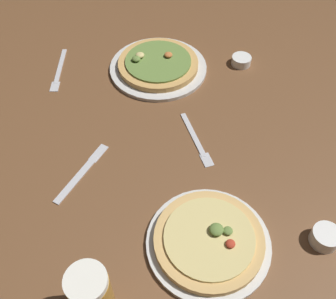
{
  "coord_description": "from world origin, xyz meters",
  "views": [
    {
      "loc": [
        0.12,
        -0.63,
        0.8
      ],
      "look_at": [
        0.0,
        0.0,
        0.02
      ],
      "focal_mm": 41.93,
      "sensor_mm": 36.0,
      "label": 1
    }
  ],
  "objects": [
    {
      "name": "ground_plane",
      "position": [
        0.0,
        0.0,
        -0.01
      ],
      "size": [
        2.4,
        2.4,
        0.03
      ],
      "primitive_type": "cube",
      "color": "brown"
    },
    {
      "name": "fork_spare",
      "position": [
        -0.4,
        0.27,
        0.0
      ],
      "size": [
        0.06,
        0.21,
        0.01
      ],
      "color": "silver",
      "rests_on": "ground_plane"
    },
    {
      "name": "ramekin_sauce",
      "position": [
        0.39,
        -0.18,
        0.02
      ],
      "size": [
        0.06,
        0.06,
        0.04
      ],
      "primitive_type": "cylinder",
      "color": "white",
      "rests_on": "ground_plane"
    },
    {
      "name": "pizza_plate_far",
      "position": [
        -0.1,
        0.33,
        0.02
      ],
      "size": [
        0.31,
        0.31,
        0.05
      ],
      "color": "silver",
      "rests_on": "ground_plane"
    },
    {
      "name": "knife_right",
      "position": [
        -0.2,
        -0.1,
        0.0
      ],
      "size": [
        0.08,
        0.2,
        0.01
      ],
      "color": "silver",
      "rests_on": "ground_plane"
    },
    {
      "name": "pizza_plate_near",
      "position": [
        0.14,
        -0.23,
        0.02
      ],
      "size": [
        0.27,
        0.27,
        0.05
      ],
      "color": "silver",
      "rests_on": "ground_plane"
    },
    {
      "name": "fork_left",
      "position": [
        0.07,
        0.06,
        0.0
      ],
      "size": [
        0.12,
        0.19,
        0.01
      ],
      "color": "silver",
      "rests_on": "ground_plane"
    },
    {
      "name": "ramekin_butter",
      "position": [
        0.16,
        0.41,
        0.01
      ],
      "size": [
        0.06,
        0.06,
        0.03
      ],
      "primitive_type": "cylinder",
      "color": "white",
      "rests_on": "ground_plane"
    }
  ]
}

